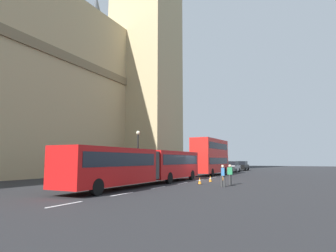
{
  "coord_description": "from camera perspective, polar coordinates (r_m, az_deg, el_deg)",
  "views": [
    {
      "loc": [
        -27.85,
        -10.4,
        2.07
      ],
      "look_at": [
        -0.59,
        3.07,
        5.67
      ],
      "focal_mm": 30.7,
      "sensor_mm": 36.0,
      "label": 1
    }
  ],
  "objects": [
    {
      "name": "traffic_cone_middle",
      "position": [
        27.94,
        8.4,
        -10.35
      ],
      "size": [
        0.36,
        0.36,
        0.58
      ],
      "color": "black",
      "rests_on": "ground_plane"
    },
    {
      "name": "ground_plane",
      "position": [
        29.8,
        5.9,
        -10.71
      ],
      "size": [
        160.0,
        160.0,
        0.0
      ],
      "primitive_type": "plane",
      "color": "#262628"
    },
    {
      "name": "pedestrian_near_cones",
      "position": [
        22.98,
        10.83,
        -9.53
      ],
      "size": [
        0.46,
        0.35,
        1.69
      ],
      "color": "#333333",
      "rests_on": "ground_plane"
    },
    {
      "name": "double_decker_bus",
      "position": [
        40.29,
        8.41,
        -5.78
      ],
      "size": [
        9.46,
        2.54,
        4.9
      ],
      "color": "red",
      "rests_on": "ground_plane"
    },
    {
      "name": "traffic_cone_east",
      "position": [
        30.19,
        10.86,
        -10.03
      ],
      "size": [
        0.36,
        0.36,
        0.58
      ],
      "color": "black",
      "rests_on": "ground_plane"
    },
    {
      "name": "street_lamp",
      "position": [
        31.67,
        -6.0,
        -4.94
      ],
      "size": [
        0.44,
        0.44,
        5.27
      ],
      "color": "black",
      "rests_on": "ground_plane"
    },
    {
      "name": "sedan_trailing",
      "position": [
        59.17,
        14.55,
        -7.67
      ],
      "size": [
        4.4,
        1.86,
        1.85
      ],
      "color": "black",
      "rests_on": "ground_plane"
    },
    {
      "name": "traffic_cone_west",
      "position": [
        25.24,
        6.32,
        -10.78
      ],
      "size": [
        0.36,
        0.36,
        0.58
      ],
      "color": "black",
      "rests_on": "ground_plane"
    },
    {
      "name": "lane_centre_marking",
      "position": [
        24.12,
        0.66,
        -11.67
      ],
      "size": [
        25.2,
        0.16,
        0.01
      ],
      "color": "silver",
      "rests_on": "ground_plane"
    },
    {
      "name": "sedan_lead",
      "position": [
        51.72,
        12.7,
        -7.88
      ],
      "size": [
        4.4,
        1.86,
        1.85
      ],
      "color": "#B7B7BC",
      "rests_on": "ground_plane"
    },
    {
      "name": "pedestrian_by_kerb",
      "position": [
        24.83,
        12.23,
        -9.28
      ],
      "size": [
        0.36,
        0.4,
        1.69
      ],
      "color": "#333333",
      "rests_on": "ground_plane"
    },
    {
      "name": "articulated_bus",
      "position": [
        24.24,
        -4.5,
        -7.5
      ],
      "size": [
        18.27,
        2.54,
        2.9
      ],
      "color": "red",
      "rests_on": "ground_plane"
    }
  ]
}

